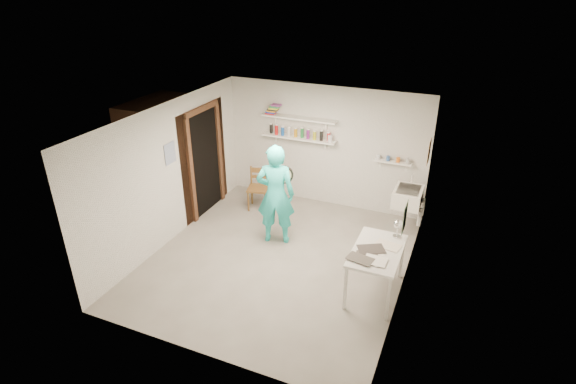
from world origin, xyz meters
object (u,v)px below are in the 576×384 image
at_px(belfast_sink, 408,197).
at_px(desk_lamp, 398,224).
at_px(work_table, 375,271).
at_px(wooden_chair, 258,188).
at_px(wall_clock, 284,175).
at_px(man, 276,195).

bearing_deg(belfast_sink, desk_lamp, -87.15).
height_order(belfast_sink, work_table, belfast_sink).
xyz_separation_m(wooden_chair, desk_lamp, (2.92, -1.28, 0.53)).
bearing_deg(wall_clock, man, -123.57).
relative_size(man, wooden_chair, 2.07).
xyz_separation_m(belfast_sink, man, (-2.03, -1.18, 0.19)).
height_order(man, desk_lamp, man).
xyz_separation_m(man, desk_lamp, (2.10, -0.31, 0.07)).
height_order(belfast_sink, wooden_chair, wooden_chair).
bearing_deg(wall_clock, wooden_chair, 122.57).
bearing_deg(desk_lamp, wall_clock, 165.58).
relative_size(man, wall_clock, 5.56).
height_order(man, wall_clock, man).
relative_size(wall_clock, desk_lamp, 2.29).
distance_m(belfast_sink, work_table, 1.97).
distance_m(belfast_sink, man, 2.35).
height_order(wooden_chair, desk_lamp, desk_lamp).
height_order(wall_clock, work_table, wall_clock).
xyz_separation_m(belfast_sink, wooden_chair, (-2.84, -0.22, -0.27)).
distance_m(wall_clock, wooden_chair, 1.38).
bearing_deg(desk_lamp, belfast_sink, 92.85).
distance_m(wall_clock, work_table, 2.25).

